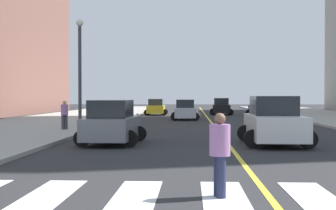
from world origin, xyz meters
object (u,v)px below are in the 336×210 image
car_white_second (274,122)px  car_black_sixth (221,107)px  pedestrian_walking_west (65,113)px  street_lamp (80,63)px  car_gray_fifth (112,123)px  car_yellow_fourth (156,108)px  pedestrian_crossing (220,151)px  car_silver_nearest (185,110)px  car_blue_third (261,108)px

car_white_second → car_black_sixth: bearing=-89.2°
pedestrian_walking_west → street_lamp: size_ratio=0.25×
car_gray_fifth → street_lamp: bearing=114.1°
car_yellow_fourth → pedestrian_crossing: car_yellow_fourth is taller
car_yellow_fourth → car_silver_nearest: bearing=-71.9°
car_silver_nearest → pedestrian_crossing: bearing=-89.5°
pedestrian_crossing → car_white_second: bearing=149.3°
car_silver_nearest → pedestrian_crossing: size_ratio=2.31×
car_yellow_fourth → pedestrian_walking_west: bearing=-98.5°
car_gray_fifth → car_black_sixth: 32.23m
car_yellow_fourth → car_gray_fifth: (0.35, -29.93, 0.07)m
car_yellow_fourth → car_black_sixth: size_ratio=0.93×
car_silver_nearest → street_lamp: (-6.21, -11.92, 3.25)m
car_yellow_fourth → car_gray_fifth: car_gray_fifth is taller
car_silver_nearest → car_gray_fifth: 20.39m
car_white_second → car_gray_fifth: car_white_second is taller
car_white_second → pedestrian_crossing: (-2.91, -10.37, -0.02)m
car_white_second → pedestrian_walking_west: 12.46m
street_lamp → car_yellow_fourth: bearing=82.1°
pedestrian_crossing → pedestrian_walking_west: size_ratio=1.04×
car_silver_nearest → pedestrian_walking_west: pedestrian_walking_west is taller
car_silver_nearest → car_white_second: car_white_second is taller
car_gray_fifth → street_lamp: size_ratio=0.65×
car_silver_nearest → car_blue_third: 9.41m
car_blue_third → pedestrian_crossing: car_blue_third is taller
pedestrian_walking_west → car_blue_third: bearing=34.8°
car_yellow_fourth → car_white_second: bearing=-76.6°
car_blue_third → car_black_sixth: (-3.48, 5.42, -0.03)m
car_silver_nearest → car_black_sixth: (3.83, 11.34, 0.04)m
car_black_sixth → pedestrian_crossing: size_ratio=2.43×
car_white_second → car_blue_third: size_ratio=1.08×
car_white_second → car_gray_fifth: bearing=0.9°
pedestrian_walking_west → car_silver_nearest: bearing=44.3°
car_silver_nearest → car_gray_fifth: size_ratio=0.93×
car_white_second → street_lamp: bearing=-38.4°
car_blue_third → car_yellow_fourth: size_ratio=1.10×
car_silver_nearest → car_black_sixth: size_ratio=0.95×
car_gray_fifth → car_black_sixth: car_gray_fifth is taller
car_blue_third → street_lamp: street_lamp is taller
car_white_second → car_black_sixth: (-0.17, 31.49, -0.10)m
car_gray_fifth → pedestrian_walking_west: bearing=122.5°
car_white_second → car_blue_third: 26.28m
car_blue_third → pedestrian_crossing: size_ratio=2.50×
car_gray_fifth → pedestrian_crossing: size_ratio=2.50×
car_silver_nearest → car_white_second: bearing=-80.3°
car_blue_third → car_yellow_fourth: bearing=-21.2°
car_white_second → pedestrian_walking_west: car_white_second is taller
car_blue_third → pedestrian_walking_west: bearing=53.2°
car_silver_nearest → street_lamp: size_ratio=0.60×
car_silver_nearest → car_blue_third: car_blue_third is taller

